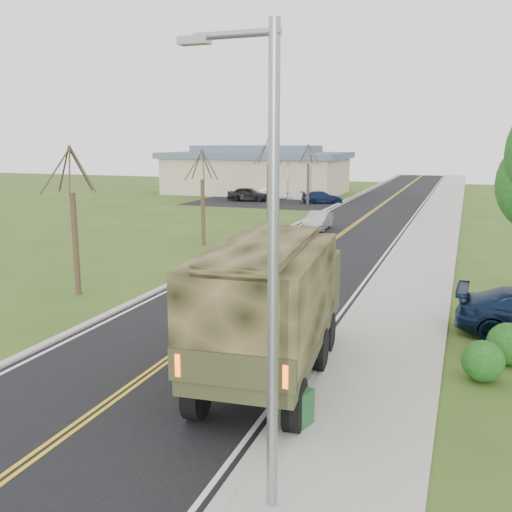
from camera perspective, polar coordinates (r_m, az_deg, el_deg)
The scene contains 18 objects.
ground at distance 13.33m, azimuth -19.48°, elevation -17.17°, with size 160.00×160.00×0.00m, color #324C19.
road at distance 49.84m, azimuth 11.15°, elevation 4.08°, with size 8.00×120.00×0.01m, color black.
curb_right at distance 49.35m, azimuth 15.92°, elevation 3.85°, with size 0.30×120.00×0.12m, color #9E998E.
sidewalk_right at distance 49.26m, azimuth 17.95°, elevation 3.70°, with size 3.20×120.00×0.10m, color #9E998E.
curb_left at distance 50.65m, azimuth 6.51°, elevation 4.39°, with size 0.30×120.00×0.10m, color #9E998E.
street_light at distance 9.00m, azimuth 1.12°, elevation -0.15°, with size 1.65×0.22×8.00m.
bare_tree_a at distance 24.22m, azimuth -17.68°, elevation 2.35°, with size 1.93×2.26×6.08m.
bare_tree_b at distance 34.40m, azimuth -5.34°, elevation 5.15°, with size 1.83×2.14×5.73m.
bare_tree_c at distance 45.44m, azimuth 1.23°, elevation 7.11°, with size 2.04×2.39×6.42m.
bare_tree_d at distance 56.91m, azimuth 5.22°, elevation 7.72°, with size 1.88×2.20×5.91m.
commercial_building at distance 69.12m, azimuth 0.13°, elevation 8.54°, with size 25.50×21.50×5.65m.
military_truck at distance 14.87m, azimuth 1.60°, elevation -4.35°, with size 3.35×7.87×3.82m.
suv_champagne at distance 26.11m, azimuth -3.57°, elevation -0.95°, with size 2.10×4.55×1.27m, color olive.
sedan_silver at distance 40.71m, azimuth 6.25°, elevation 3.52°, with size 1.38×3.96×1.30m, color #A4A4A9.
utility_box_near at distance 13.01m, azimuth 4.11°, elevation -14.74°, with size 0.60×0.50×0.80m, color #1B4D24.
lot_car_dark at distance 59.84m, azimuth -0.81°, elevation 6.20°, with size 1.73×4.29×1.46m, color black.
lot_car_silver at distance 62.17m, azimuth 2.10°, elevation 6.34°, with size 1.42×4.08×1.35m, color silver.
lot_car_navy at distance 58.24m, azimuth 6.61°, elevation 5.86°, with size 1.70×4.17×1.21m, color #0F1A38.
Camera 1 is at (7.79, -8.83, 6.25)m, focal length 40.00 mm.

